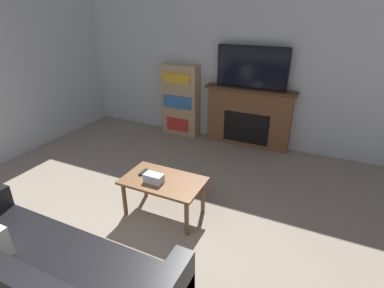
{
  "coord_description": "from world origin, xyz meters",
  "views": [
    {
      "loc": [
        1.61,
        -0.5,
        2.3
      ],
      "look_at": [
        0.11,
        2.68,
        0.68
      ],
      "focal_mm": 28.0,
      "sensor_mm": 36.0,
      "label": 1
    }
  ],
  "objects_px": {
    "tv": "(252,68)",
    "couch": "(43,280)",
    "fireplace": "(248,117)",
    "coffee_table": "(163,185)",
    "bookshelf": "(180,100)"
  },
  "relations": [
    {
      "from": "tv",
      "to": "coffee_table",
      "type": "bearing_deg",
      "value": -98.08
    },
    {
      "from": "couch",
      "to": "coffee_table",
      "type": "bearing_deg",
      "value": 79.68
    },
    {
      "from": "fireplace",
      "to": "coffee_table",
      "type": "height_order",
      "value": "fireplace"
    },
    {
      "from": "tv",
      "to": "bookshelf",
      "type": "xyz_separation_m",
      "value": [
        -1.33,
        -0.0,
        -0.72
      ]
    },
    {
      "from": "bookshelf",
      "to": "coffee_table",
      "type": "bearing_deg",
      "value": -67.21
    },
    {
      "from": "couch",
      "to": "bookshelf",
      "type": "bearing_deg",
      "value": 100.66
    },
    {
      "from": "coffee_table",
      "to": "fireplace",
      "type": "bearing_deg",
      "value": 81.99
    },
    {
      "from": "fireplace",
      "to": "tv",
      "type": "xyz_separation_m",
      "value": [
        -0.0,
        -0.02,
        0.86
      ]
    },
    {
      "from": "tv",
      "to": "couch",
      "type": "bearing_deg",
      "value": -98.95
    },
    {
      "from": "fireplace",
      "to": "tv",
      "type": "relative_size",
      "value": 1.31
    },
    {
      "from": "coffee_table",
      "to": "tv",
      "type": "bearing_deg",
      "value": 81.92
    },
    {
      "from": "fireplace",
      "to": "tv",
      "type": "height_order",
      "value": "tv"
    },
    {
      "from": "couch",
      "to": "bookshelf",
      "type": "relative_size",
      "value": 1.69
    },
    {
      "from": "tv",
      "to": "couch",
      "type": "relative_size",
      "value": 0.53
    },
    {
      "from": "tv",
      "to": "couch",
      "type": "xyz_separation_m",
      "value": [
        -0.6,
        -3.84,
        -1.11
      ]
    }
  ]
}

